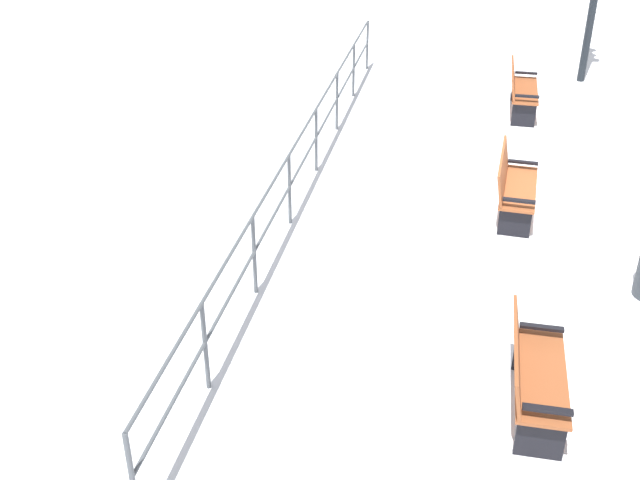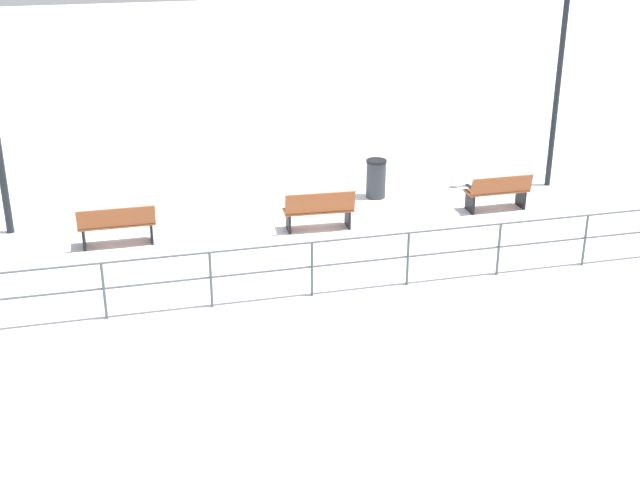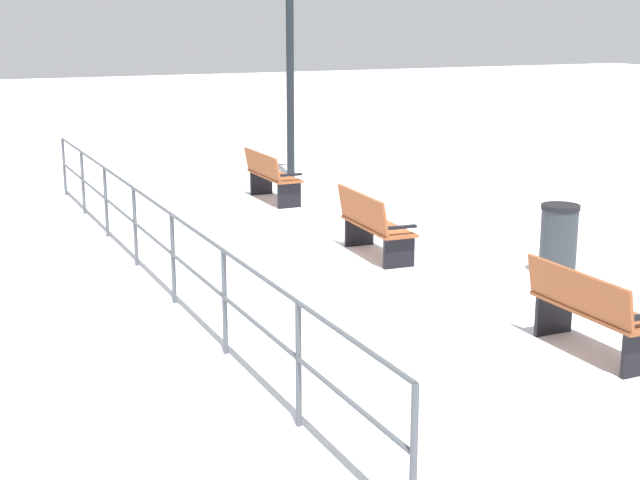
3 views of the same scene
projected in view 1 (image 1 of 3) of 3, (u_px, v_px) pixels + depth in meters
ground_plane at (524, 215)px, 11.49m from camera, size 80.00×80.00×0.00m
bench_nearest at (533, 374)px, 7.68m from camera, size 0.56×1.47×0.87m
bench_second at (513, 185)px, 11.30m from camera, size 0.64×1.54×0.91m
bench_third at (521, 89)px, 14.86m from camera, size 0.54×1.57×0.89m
waterfront_railing at (304, 152)px, 11.71m from camera, size 0.05×12.77×1.07m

